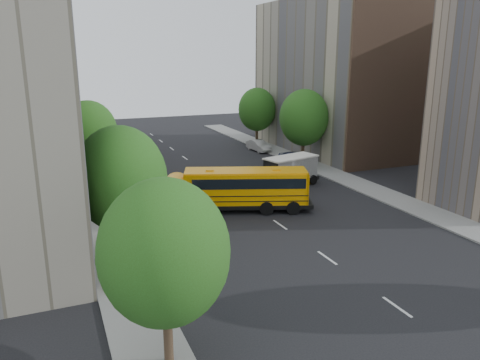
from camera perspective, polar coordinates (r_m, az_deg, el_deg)
ground at (r=34.74m, az=3.39°, el=-4.42°), size 120.00×120.00×0.00m
sidewalk_left at (r=36.38m, az=-16.80°, el=-4.05°), size 3.00×80.00×0.12m
sidewalk_right at (r=44.60m, az=13.94°, el=-0.37°), size 3.00×80.00×0.12m
lane_markings at (r=43.53m, az=-2.36°, el=-0.38°), size 0.15×64.00×0.01m
building_left_redbrick at (r=57.74m, az=-26.33°, el=8.46°), size 10.00×15.00×13.00m
building_right_far at (r=59.17m, az=10.95°, el=12.27°), size 10.00×22.00×18.00m
building_right_sidewall at (r=50.35m, az=17.94°, el=11.40°), size 10.10×0.30×18.00m
street_tree_0 at (r=17.22m, az=-9.21°, el=-8.75°), size 4.80×4.80×7.41m
street_tree_1 at (r=26.47m, az=-14.37°, el=0.14°), size 5.12×5.12×7.90m
street_tree_2 at (r=44.06m, az=-17.91°, el=5.51°), size 4.99×4.99×7.71m
street_tree_4 at (r=50.74m, az=7.80°, el=7.54°), size 5.25×5.25×8.10m
street_tree_5 at (r=61.36m, az=2.09°, el=8.58°), size 4.86×4.86×7.51m
school_bus at (r=35.51m, az=-0.60°, el=-0.90°), size 11.61×6.46×3.23m
safari_truck at (r=42.35m, az=5.77°, el=1.11°), size 6.64×3.72×2.69m
parked_car_0 at (r=27.09m, az=-8.73°, el=-8.81°), size 1.97×4.07×1.34m
parked_car_1 at (r=38.13m, az=-14.34°, el=-2.04°), size 1.80×4.18×1.34m
parked_car_2 at (r=55.63m, az=-17.17°, el=3.09°), size 2.64×5.22×1.42m
parked_car_4 at (r=50.14m, az=6.67°, el=2.51°), size 2.11×4.73×1.58m
parked_car_5 at (r=58.11m, az=2.29°, el=4.21°), size 1.81×4.23×1.36m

